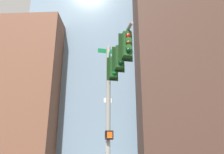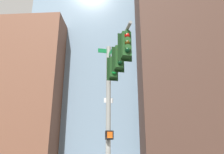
{
  "view_description": "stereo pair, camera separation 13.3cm",
  "coord_description": "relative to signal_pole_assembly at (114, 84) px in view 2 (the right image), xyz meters",
  "views": [
    {
      "loc": [
        1.01,
        -11.75,
        1.59
      ],
      "look_at": [
        0.46,
        -1.34,
        5.26
      ],
      "focal_mm": 37.08,
      "sensor_mm": 36.0,
      "label": 1
    },
    {
      "loc": [
        1.14,
        -11.74,
        1.59
      ],
      "look_at": [
        0.46,
        -1.34,
        5.26
      ],
      "focal_mm": 37.08,
      "sensor_mm": 36.0,
      "label": 2
    }
  ],
  "objects": [
    {
      "name": "signal_pole_assembly",
      "position": [
        0.0,
        0.0,
        0.0
      ],
      "size": [
        1.74,
        4.58,
        7.29
      ],
      "rotation": [
        0.0,
        0.0,
        4.98
      ],
      "color": "gray",
      "rests_on": "ground_plane"
    },
    {
      "name": "building_brick_nearside",
      "position": [
        16.77,
        29.45,
        20.28
      ],
      "size": [
        27.68,
        16.07,
        50.16
      ],
      "primitive_type": "cube",
      "color": "#4C3328",
      "rests_on": "ground_plane"
    },
    {
      "name": "building_brick_midblock",
      "position": [
        -24.55,
        46.53,
        13.51
      ],
      "size": [
        17.44,
        15.55,
        36.62
      ],
      "primitive_type": "cube",
      "color": "brown",
      "rests_on": "ground_plane"
    },
    {
      "name": "building_glass_tower",
      "position": [
        -11.54,
        57.55,
        39.01
      ],
      "size": [
        30.78,
        22.48,
        87.61
      ],
      "primitive_type": "cube",
      "color": "#7A99B2",
      "rests_on": "ground_plane"
    },
    {
      "name": "building_brick_farside",
      "position": [
        -18.09,
        61.13,
        10.81
      ],
      "size": [
        16.51,
        16.51,
        31.22
      ],
      "primitive_type": "cube",
      "color": "#4C3328",
      "rests_on": "ground_plane"
    }
  ]
}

